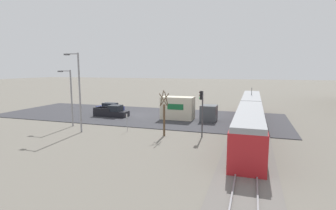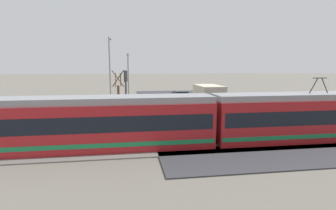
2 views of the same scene
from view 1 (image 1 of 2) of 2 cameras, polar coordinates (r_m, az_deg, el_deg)
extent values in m
plane|color=slate|center=(42.95, -6.46, -2.28)|extent=(320.00, 320.00, 0.00)
cube|color=#38383D|center=(42.94, -6.46, -2.22)|extent=(16.72, 45.63, 0.08)
cube|color=slate|center=(39.16, 17.46, -3.53)|extent=(64.14, 4.40, 0.08)
cube|color=gray|center=(39.15, 16.42, -3.32)|extent=(62.86, 0.10, 0.14)
cube|color=gray|center=(39.14, 18.53, -3.41)|extent=(62.86, 0.10, 0.14)
cube|color=#B21E23|center=(42.68, 17.62, -0.50)|extent=(15.89, 2.73, 3.03)
cube|color=black|center=(42.63, 17.64, -0.02)|extent=(15.41, 2.76, 1.01)
cube|color=#1E844C|center=(42.82, 17.57, -1.74)|extent=(15.73, 2.77, 0.29)
cube|color=gray|center=(42.47, 17.72, 1.82)|extent=(15.89, 2.51, 0.43)
cube|color=#B21E23|center=(26.69, 17.24, -5.35)|extent=(15.89, 2.73, 3.03)
cube|color=black|center=(26.62, 17.27, -4.59)|extent=(15.41, 2.76, 1.01)
cube|color=#1E844C|center=(26.92, 17.16, -7.29)|extent=(15.73, 2.77, 0.29)
cube|color=gray|center=(26.36, 17.39, -1.68)|extent=(15.89, 2.51, 0.43)
cylinder|color=#2D2D33|center=(42.85, 17.77, 2.89)|extent=(0.66, 0.07, 1.15)
cylinder|color=#2D2D33|center=(41.95, 17.76, 2.80)|extent=(0.66, 0.07, 1.15)
cube|color=#2D2D33|center=(42.36, 17.79, 3.59)|extent=(1.10, 0.08, 0.06)
cube|color=#4C5156|center=(38.11, 8.87, -1.76)|extent=(2.41, 2.27, 2.27)
cube|color=beige|center=(39.03, 2.11, -0.65)|extent=(2.41, 4.81, 3.34)
cube|color=#196B38|center=(37.83, 1.60, -0.41)|extent=(0.02, 2.41, 0.84)
cube|color=black|center=(42.41, -12.22, -1.83)|extent=(1.98, 5.46, 0.87)
cube|color=black|center=(41.89, -11.36, -0.67)|extent=(1.82, 1.85, 0.94)
cube|color=black|center=(42.13, -14.22, -1.01)|extent=(0.12, 2.73, 0.51)
cube|color=black|center=(43.66, -12.95, -0.67)|extent=(0.12, 2.73, 0.51)
cube|color=black|center=(43.68, -15.22, -0.74)|extent=(1.82, 0.22, 0.51)
cube|color=red|center=(43.15, -15.85, -1.44)|extent=(0.14, 0.04, 0.18)
cube|color=navy|center=(47.71, -12.47, -0.79)|extent=(1.77, 4.79, 0.84)
cube|color=black|center=(47.60, -12.50, 0.08)|extent=(1.52, 2.49, 0.62)
cylinder|color=#47474C|center=(29.04, 7.47, -2.03)|extent=(0.16, 0.16, 5.14)
cube|color=black|center=(28.79, 7.19, 2.10)|extent=(0.28, 0.22, 0.95)
sphere|color=#390606|center=(28.78, 6.97, 2.74)|extent=(0.18, 0.18, 0.18)
sphere|color=#3C2C06|center=(28.81, 6.96, 2.11)|extent=(0.18, 0.18, 0.18)
sphere|color=green|center=(28.85, 6.95, 1.48)|extent=(0.18, 0.18, 0.18)
cylinder|color=brown|center=(29.49, -0.85, -3.34)|extent=(0.24, 0.24, 3.60)
cylinder|color=brown|center=(28.88, -1.02, 1.17)|extent=(0.09, 1.00, 1.38)
cylinder|color=brown|center=(29.02, -0.39, 1.46)|extent=(1.21, 0.09, 1.67)
cylinder|color=brown|center=(29.35, -0.70, 1.28)|extent=(0.09, 1.00, 1.38)
cylinder|color=brown|center=(29.18, -1.32, 1.49)|extent=(1.21, 0.09, 1.67)
cylinder|color=gray|center=(32.51, -18.66, 2.44)|extent=(0.20, 0.20, 9.38)
cylinder|color=gray|center=(32.91, -20.15, 10.41)|extent=(0.12, 1.60, 0.12)
cube|color=#515156|center=(33.37, -21.17, 10.22)|extent=(0.36, 0.60, 0.18)
cylinder|color=gray|center=(36.45, -20.25, 1.34)|extent=(0.20, 0.20, 7.39)
cylinder|color=gray|center=(36.75, -21.50, 6.92)|extent=(0.12, 1.60, 0.12)
cube|color=#515156|center=(37.23, -22.40, 6.78)|extent=(0.36, 0.60, 0.18)
cylinder|color=gray|center=(32.07, -8.89, -3.82)|extent=(0.06, 0.06, 2.18)
cube|color=white|center=(31.92, -8.97, -2.29)|extent=(0.32, 0.02, 0.44)
cube|color=red|center=(31.92, -8.99, -2.28)|extent=(0.31, 0.01, 0.10)
camera|label=2|loc=(33.19, 49.18, 1.63)|focal=28.00mm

